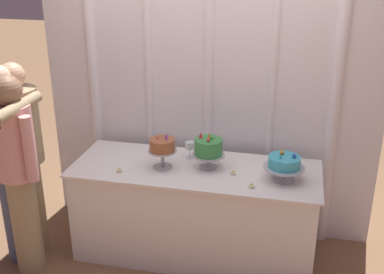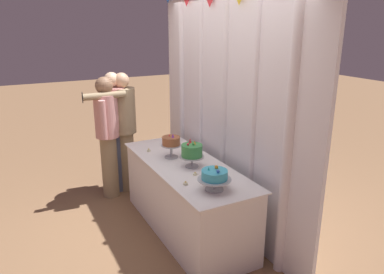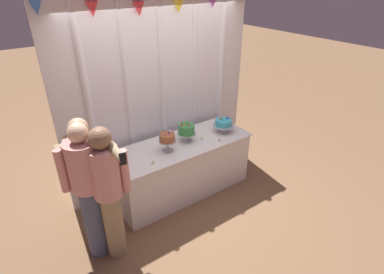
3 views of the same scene
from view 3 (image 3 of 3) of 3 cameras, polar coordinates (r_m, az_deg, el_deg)
ground_plane at (r=4.57m, az=-1.10°, el=-10.45°), size 24.00×24.00×0.00m
draped_curtain at (r=4.29m, az=-5.57°, el=9.29°), size 2.90×0.15×2.84m
cake_table at (r=4.39m, az=-1.89°, el=-5.72°), size 1.98×0.75×0.80m
cake_display_leftmost at (r=3.94m, az=-4.64°, el=-0.32°), size 0.23×0.23×0.29m
cake_display_center at (r=4.16m, az=-1.04°, el=1.35°), size 0.26×0.26×0.30m
cake_display_rightmost at (r=4.45m, az=5.86°, el=2.57°), size 0.31×0.31×0.23m
wine_glass at (r=4.22m, az=-4.25°, el=0.70°), size 0.08×0.08×0.14m
tealight_far_left at (r=3.78m, az=-7.35°, el=-4.77°), size 0.04×0.04×0.04m
tealight_near_left at (r=4.30m, az=1.87°, el=-0.18°), size 0.05×0.05×0.03m
tealight_near_right at (r=4.26m, az=5.14°, el=-0.56°), size 0.05×0.05×0.04m
guest_girl_blue_dress at (r=3.46m, az=-18.71°, el=-7.82°), size 0.50×0.74×1.64m
guest_man_pink_jacket at (r=3.37m, az=-18.70°, el=-9.03°), size 0.49×0.39×1.65m
guest_man_dark_suit at (r=3.29m, az=-15.36°, el=-9.46°), size 0.43×0.40×1.62m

